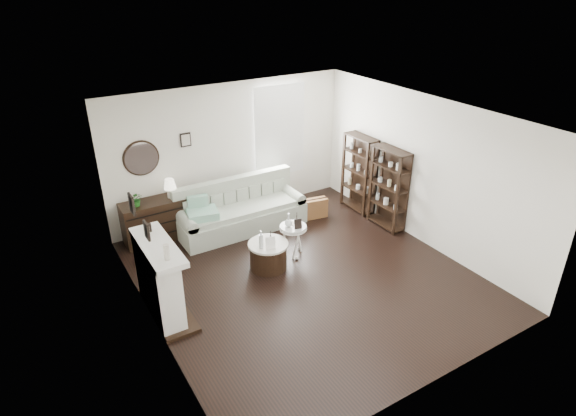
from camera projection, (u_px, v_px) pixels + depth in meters
room at (264, 134)px, 9.71m from camera, size 5.50×5.50×5.50m
fireplace at (160, 282)px, 6.92m from camera, size 0.50×1.40×1.84m
shelf_unit_far at (359, 173)px, 9.93m from camera, size 0.30×0.80×1.60m
shelf_unit_near at (389, 188)px, 9.24m from camera, size 0.30×0.80×1.60m
sofa at (240, 213)px, 9.38m from camera, size 2.49×0.86×0.97m
quilt at (202, 214)px, 8.80m from camera, size 0.63×0.55×0.14m
suitcase at (313, 209)px, 9.81m from camera, size 0.63×0.30×0.40m
dresser at (156, 220)px, 8.93m from camera, size 1.19×0.51×0.79m
table_lamp at (170, 188)px, 8.83m from camera, size 0.24×0.24×0.36m
potted_plant at (136, 199)px, 8.52m from camera, size 0.31×0.29×0.27m
drum_table at (268, 255)px, 8.14m from camera, size 0.68×0.68×0.47m
pedestal_table at (293, 228)px, 8.39m from camera, size 0.48×0.48×0.58m
eiffel_drum at (271, 236)px, 8.07m from camera, size 0.11×0.11×0.17m
bottle_drum at (261, 240)px, 7.83m from camera, size 0.07×0.07×0.32m
card_frame_drum at (271, 243)px, 7.84m from camera, size 0.17×0.10×0.21m
eiffel_ped at (297, 219)px, 8.39m from camera, size 0.13×0.13×0.20m
flask_ped at (288, 220)px, 8.29m from camera, size 0.13×0.13×0.25m
card_frame_ped at (298, 224)px, 8.24m from camera, size 0.14×0.09×0.18m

